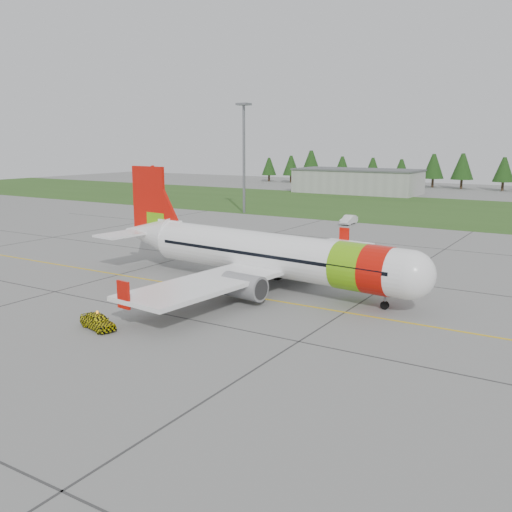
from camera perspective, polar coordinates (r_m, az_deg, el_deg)
The scene contains 9 objects.
ground at distance 44.70m, azimuth -7.21°, elevation -6.19°, with size 320.00×320.00×0.00m, color gray.
aircraft at distance 53.09m, azimuth 0.96°, elevation 0.19°, with size 35.75×33.10×10.83m.
follow_me_car at distance 43.00m, azimuth -15.62°, elevation -4.84°, with size 1.39×1.18×3.45m, color yellow.
service_van at distance 95.32m, azimuth 9.29°, elevation 4.51°, with size 1.59×1.50×4.56m, color silver.
grass_strip at distance 118.90m, azimuth 18.48°, elevation 4.31°, with size 320.00×50.00×0.03m, color #30561E.
taxi_guideline at distance 50.89m, azimuth -1.54°, elevation -3.91°, with size 120.00×0.25×0.02m, color gold.
hangar_west at distance 154.30m, azimuth 10.08°, elevation 7.32°, with size 32.00×14.00×6.00m, color #A8A8A3.
floodlight_mast at distance 108.51m, azimuth -1.21°, elevation 9.56°, with size 0.50×0.50×20.00m, color slate.
treeline at distance 173.33m, azimuth 22.97°, elevation 7.69°, with size 160.00×8.00×10.00m, color #1C3F14, non-canonical shape.
Camera 1 is at (26.99, -33.01, 13.42)m, focal length 40.00 mm.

